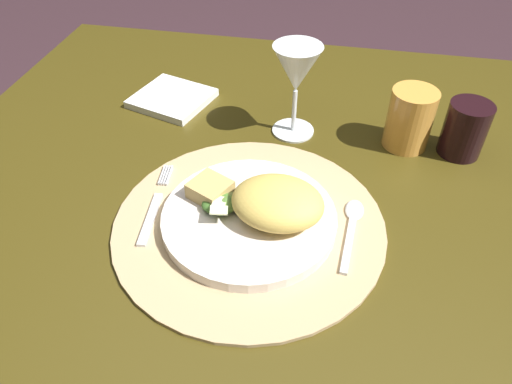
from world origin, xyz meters
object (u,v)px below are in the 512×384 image
object	(u,v)px
dining_table	(284,232)
wine_glass	(297,72)
napkin	(172,98)
dark_tumbler	(465,129)
dinner_plate	(249,218)
amber_tumbler	(410,119)
fork	(155,207)
spoon	(352,222)

from	to	relation	value
dining_table	wine_glass	world-z (taller)	wine_glass
napkin	dark_tumbler	distance (m)	0.53
dinner_plate	napkin	xyz separation A→B (m)	(-0.21, 0.30, -0.01)
dinner_plate	amber_tumbler	xyz separation A→B (m)	(0.22, 0.24, 0.04)
dining_table	fork	bearing A→B (deg)	-150.72
fork	wine_glass	distance (m)	0.31
napkin	wine_glass	distance (m)	0.27
dining_table	dark_tumbler	world-z (taller)	dark_tumbler
dinner_plate	fork	xyz separation A→B (m)	(-0.14, 0.00, -0.01)
dinner_plate	wine_glass	xyz separation A→B (m)	(0.03, 0.24, 0.10)
dinner_plate	dark_tumbler	xyz separation A→B (m)	(0.31, 0.24, 0.03)
spoon	napkin	distance (m)	0.45
spoon	dark_tumbler	xyz separation A→B (m)	(0.17, 0.21, 0.04)
spoon	napkin	xyz separation A→B (m)	(-0.36, 0.27, -0.00)
dinner_plate	spoon	world-z (taller)	dinner_plate
fork	napkin	world-z (taller)	napkin
wine_glass	dark_tumbler	world-z (taller)	wine_glass
amber_tumbler	napkin	bearing A→B (deg)	172.79
dark_tumbler	dinner_plate	bearing A→B (deg)	-142.58
fork	dark_tumbler	bearing A→B (deg)	27.46
fork	wine_glass	xyz separation A→B (m)	(0.17, 0.24, 0.11)
dark_tumbler	wine_glass	bearing A→B (deg)	178.73
spoon	dinner_plate	bearing A→B (deg)	-169.20
dining_table	amber_tumbler	bearing A→B (deg)	37.27
dinner_plate	dark_tumbler	bearing A→B (deg)	37.42
wine_glass	dark_tumbler	bearing A→B (deg)	-1.27
napkin	dark_tumbler	bearing A→B (deg)	-6.61
dining_table	wine_glass	bearing A→B (deg)	94.11
amber_tumbler	fork	bearing A→B (deg)	-146.52
spoon	amber_tumbler	xyz separation A→B (m)	(0.08, 0.22, 0.04)
fork	dark_tumbler	distance (m)	0.51
fork	wine_glass	size ratio (longest dim) A/B	1.06
spoon	wine_glass	xyz separation A→B (m)	(-0.11, 0.22, 0.11)
dinner_plate	spoon	xyz separation A→B (m)	(0.14, 0.03, -0.01)
dining_table	dinner_plate	distance (m)	0.17
dining_table	fork	distance (m)	0.24
dining_table	fork	size ratio (longest dim) A/B	6.96
amber_tumbler	dark_tumbler	bearing A→B (deg)	-3.59
napkin	dark_tumbler	size ratio (longest dim) A/B	1.45
dining_table	amber_tumbler	size ratio (longest dim) A/B	11.59
dinner_plate	spoon	distance (m)	0.15
napkin	wine_glass	xyz separation A→B (m)	(0.24, -0.05, 0.11)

